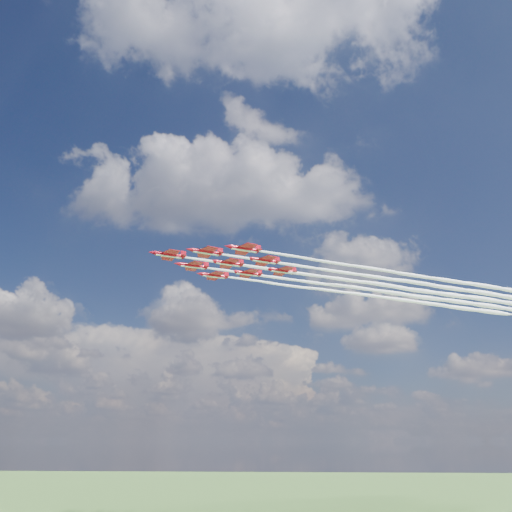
# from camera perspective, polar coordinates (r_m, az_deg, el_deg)

# --- Properties ---
(jet_lead) EXTENTS (119.51, 65.33, 2.74)m
(jet_lead) POSITION_cam_1_polar(r_m,az_deg,el_deg) (171.81, 11.08, -2.82)
(jet_lead) COLOR #AC091A
(jet_row2_port) EXTENTS (119.51, 65.33, 2.74)m
(jet_row2_port) POSITION_cam_1_polar(r_m,az_deg,el_deg) (172.04, 14.83, -2.53)
(jet_row2_port) COLOR #AC091A
(jet_row2_starb) EXTENTS (119.51, 65.33, 2.74)m
(jet_row2_starb) POSITION_cam_1_polar(r_m,az_deg,el_deg) (182.03, 12.33, -3.72)
(jet_row2_starb) COLOR #AC091A
(jet_row3_port) EXTENTS (119.51, 65.33, 2.74)m
(jet_row3_port) POSITION_cam_1_polar(r_m,az_deg,el_deg) (173.01, 18.56, -2.24)
(jet_row3_port) COLOR #AC091A
(jet_row3_centre) EXTENTS (119.51, 65.33, 2.74)m
(jet_row3_centre) POSITION_cam_1_polar(r_m,az_deg,el_deg) (182.47, 15.87, -3.45)
(jet_row3_centre) COLOR #AC091A
(jet_row3_starb) EXTENTS (119.51, 65.33, 2.74)m
(jet_row3_starb) POSITION_cam_1_polar(r_m,az_deg,el_deg) (192.37, 13.45, -4.53)
(jet_row3_starb) COLOR #AC091A
(jet_row4_port) EXTENTS (119.51, 65.33, 2.74)m
(jet_row4_port) POSITION_cam_1_polar(r_m,az_deg,el_deg) (183.61, 19.38, -3.17)
(jet_row4_port) COLOR #AC091A
(jet_row4_starb) EXTENTS (119.51, 65.33, 2.74)m
(jet_row4_starb) POSITION_cam_1_polar(r_m,az_deg,el_deg) (193.00, 16.80, -4.27)
(jet_row4_starb) COLOR #AC091A
(jet_tail) EXTENTS (119.51, 65.33, 2.74)m
(jet_tail) POSITION_cam_1_polar(r_m,az_deg,el_deg) (194.28, 20.11, -3.99)
(jet_tail) COLOR #AC091A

